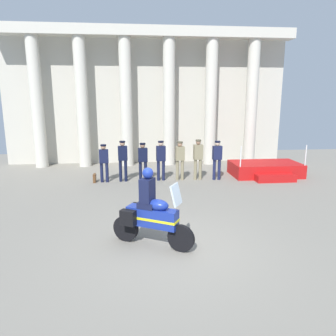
% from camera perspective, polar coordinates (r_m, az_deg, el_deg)
% --- Properties ---
extents(ground_plane, '(28.00, 28.00, 0.00)m').
position_cam_1_polar(ground_plane, '(7.66, 0.85, -14.17)').
color(ground_plane, gray).
extents(colonnade_backdrop, '(15.02, 1.47, 7.07)m').
position_cam_1_polar(colonnade_backdrop, '(17.15, -3.80, 13.57)').
color(colonnade_backdrop, beige).
rests_on(colonnade_backdrop, ground_plane).
extents(reviewing_stand, '(3.06, 2.27, 1.50)m').
position_cam_1_polar(reviewing_stand, '(15.06, 17.27, -0.27)').
color(reviewing_stand, '#B71414').
rests_on(reviewing_stand, ground_plane).
extents(officer_in_row_0, '(0.40, 0.26, 1.61)m').
position_cam_1_polar(officer_in_row_0, '(13.41, -11.53, 1.41)').
color(officer_in_row_0, '#141938').
rests_on(officer_in_row_0, ground_plane).
extents(officer_in_row_1, '(0.40, 0.26, 1.73)m').
position_cam_1_polar(officer_in_row_1, '(13.39, -8.18, 1.86)').
color(officer_in_row_1, black).
rests_on(officer_in_row_1, ground_plane).
extents(officer_in_row_2, '(0.40, 0.26, 1.64)m').
position_cam_1_polar(officer_in_row_2, '(13.34, -4.57, 1.66)').
color(officer_in_row_2, black).
rests_on(officer_in_row_2, ground_plane).
extents(officer_in_row_3, '(0.40, 0.26, 1.71)m').
position_cam_1_polar(officer_in_row_3, '(13.43, -1.29, 1.94)').
color(officer_in_row_3, '#141938').
rests_on(officer_in_row_3, ground_plane).
extents(officer_in_row_4, '(0.40, 0.26, 1.68)m').
position_cam_1_polar(officer_in_row_4, '(13.49, 2.17, 1.91)').
color(officer_in_row_4, '#847A5B').
rests_on(officer_in_row_4, ground_plane).
extents(officer_in_row_5, '(0.40, 0.26, 1.75)m').
position_cam_1_polar(officer_in_row_5, '(13.60, 5.46, 2.13)').
color(officer_in_row_5, '#847A5B').
rests_on(officer_in_row_5, ground_plane).
extents(officer_in_row_6, '(0.40, 0.26, 1.70)m').
position_cam_1_polar(officer_in_row_6, '(13.71, 8.87, 1.98)').
color(officer_in_row_6, '#191E42').
rests_on(officer_in_row_6, ground_plane).
extents(motorcycle_with_rider, '(1.89, 1.18, 1.90)m').
position_cam_1_polar(motorcycle_with_rider, '(7.47, -3.38, -8.25)').
color(motorcycle_with_rider, black).
rests_on(motorcycle_with_rider, ground_plane).
extents(briefcase_on_ground, '(0.10, 0.32, 0.36)m').
position_cam_1_polar(briefcase_on_ground, '(13.63, -13.14, -1.79)').
color(briefcase_on_ground, brown).
rests_on(briefcase_on_ground, ground_plane).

